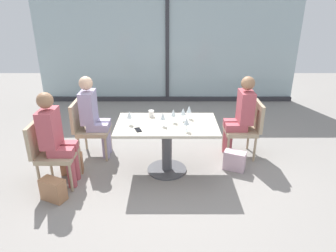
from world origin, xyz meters
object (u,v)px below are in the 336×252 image
wine_glass_4 (184,112)px  handbag_2 (54,189)px  person_far_left (94,113)px  wine_glass_0 (190,109)px  wine_glass_1 (188,121)px  chair_far_right (248,126)px  coffee_cup (152,113)px  wine_glass_5 (131,115)px  handbag_0 (236,161)px  chair_side_end (50,149)px  cell_phone_on_table (139,130)px  wine_glass_3 (174,113)px  handbag_1 (73,164)px  dining_table_main (168,136)px  person_far_right (242,113)px  chair_far_left (88,126)px  wine_glass_2 (164,116)px  person_side_end (57,135)px

wine_glass_4 → handbag_2: wine_glass_4 is taller
person_far_left → wine_glass_0: person_far_left is taller
wine_glass_1 → chair_far_right: bearing=36.8°
coffee_cup → wine_glass_5: bearing=-133.1°
wine_glass_1 → handbag_0: bearing=21.3°
chair_side_end → cell_phone_on_table: (1.15, 0.09, 0.24)m
wine_glass_3 → handbag_1: (-1.43, -0.11, -0.72)m
wine_glass_5 → cell_phone_on_table: size_ratio=1.28×
coffee_cup → wine_glass_3: bearing=-34.8°
handbag_0 → handbag_1: bearing=-154.4°
wine_glass_1 → wine_glass_4: same height
person_far_left → wine_glass_3: (1.19, -0.42, 0.16)m
wine_glass_5 → handbag_0: size_ratio=0.62×
dining_table_main → handbag_1: 1.40m
person_far_left → handbag_2: size_ratio=4.20×
person_far_right → chair_far_left: bearing=180.0°
dining_table_main → chair_far_left: size_ratio=1.57×
wine_glass_2 → handbag_0: size_ratio=0.62×
coffee_cup → cell_phone_on_table: bearing=-106.6°
chair_side_end → person_far_right: bearing=16.7°
handbag_2 → handbag_1: bearing=110.2°
person_far_right → cell_phone_on_table: size_ratio=8.75×
wine_glass_2 → person_side_end: bearing=-170.0°
person_far_left → person_side_end: bearing=-110.8°
wine_glass_0 → wine_glass_5: (-0.81, -0.22, 0.00)m
dining_table_main → wine_glass_5: wine_glass_5 is taller
wine_glass_0 → wine_glass_4: 0.13m
person_side_end → handbag_1: bearing=75.6°
person_far_left → wine_glass_0: (1.42, -0.28, 0.16)m
wine_glass_2 → wine_glass_3: same height
wine_glass_2 → handbag_2: 1.63m
person_side_end → cell_phone_on_table: size_ratio=8.75×
chair_far_right → wine_glass_0: wine_glass_0 is taller
wine_glass_2 → wine_glass_5: (-0.44, 0.05, 0.00)m
chair_far_left → handbag_0: bearing=-11.4°
wine_glass_5 → handbag_2: size_ratio=0.62×
coffee_cup → person_far_right: bearing=8.8°
chair_far_right → handbag_0: chair_far_right is taller
wine_glass_1 → wine_glass_4: bearing=94.3°
dining_table_main → handbag_1: (-1.34, -0.06, -0.40)m
chair_far_right → handbag_1: chair_far_right is taller
handbag_2 → chair_far_left: bearing=106.1°
dining_table_main → chair_far_right: chair_far_right is taller
dining_table_main → cell_phone_on_table: (-0.37, -0.22, 0.19)m
handbag_0 → handbag_2: (-2.36, -0.71, 0.00)m
chair_far_right → wine_glass_3: (-1.13, -0.42, 0.37)m
wine_glass_5 → handbag_1: 1.11m
chair_far_right → person_far_right: bearing=-180.0°
chair_far_left → person_far_right: size_ratio=0.69×
wine_glass_1 → wine_glass_4: (-0.03, 0.35, 0.00)m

